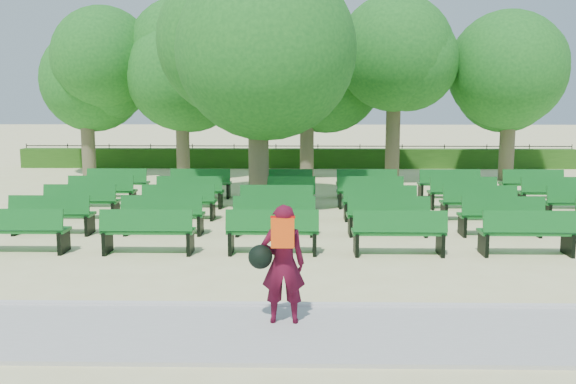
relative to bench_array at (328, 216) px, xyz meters
name	(u,v)px	position (x,y,z in m)	size (l,w,h in m)	color
ground	(293,229)	(-0.94, -1.16, -0.10)	(120.00, 120.00, 0.00)	beige
paving	(288,334)	(-0.94, -8.56, -0.07)	(30.00, 2.20, 0.06)	#AEAEAA
curb	(289,306)	(-0.94, -7.41, -0.05)	(30.00, 0.12, 0.10)	silver
hedge	(297,158)	(-0.94, 12.84, 0.35)	(26.00, 0.70, 0.90)	#255115
fence	(297,167)	(-0.94, 13.24, -0.10)	(26.00, 0.10, 1.02)	black
tree_line	(296,179)	(-0.94, 8.84, -0.10)	(21.80, 6.80, 7.04)	#1E691F
bench_array	(328,216)	(0.00, 0.00, 0.00)	(2.00, 0.73, 1.24)	#105E1D
tree_among	(258,50)	(-2.02, 1.79, 4.60)	(5.27, 5.27, 7.10)	brown
person	(281,262)	(-1.04, -8.18, 0.87)	(0.83, 0.50, 1.76)	#490A1D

